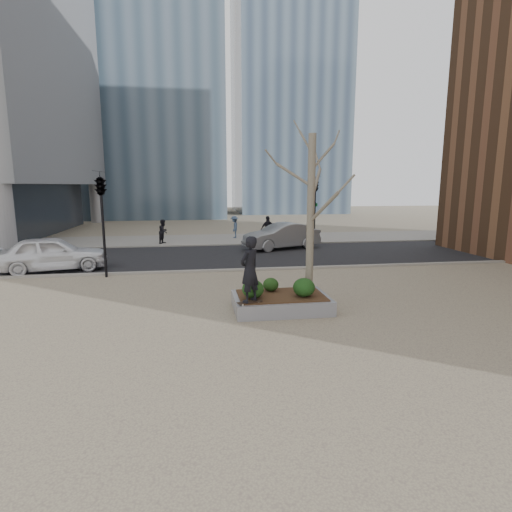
{
  "coord_description": "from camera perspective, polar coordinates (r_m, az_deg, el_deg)",
  "views": [
    {
      "loc": [
        -1.62,
        -12.0,
        3.92
      ],
      "look_at": [
        0.5,
        2.0,
        1.4
      ],
      "focal_mm": 28.0,
      "sensor_mm": 36.0,
      "label": 1
    }
  ],
  "objects": [
    {
      "name": "traffic_light_far",
      "position": [
        27.86,
        8.41,
        6.55
      ],
      "size": [
        0.6,
        2.48,
        4.5
      ],
      "primitive_type": null,
      "color": "black",
      "rests_on": "ground"
    },
    {
      "name": "sycamore_tree",
      "position": [
        12.82,
        7.89,
        9.41
      ],
      "size": [
        2.8,
        2.8,
        6.6
      ],
      "primitive_type": null,
      "color": "gray",
      "rests_on": "planter_mulch"
    },
    {
      "name": "pedestrian_a",
      "position": [
        27.69,
        -13.08,
        3.44
      ],
      "size": [
        0.88,
        0.97,
        1.62
      ],
      "primitive_type": "imported",
      "rotation": [
        0.0,
        0.0,
        1.15
      ],
      "color": "black",
      "rests_on": "far_sidewalk"
    },
    {
      "name": "planter",
      "position": [
        12.83,
        3.57,
        -6.67
      ],
      "size": [
        3.0,
        2.0,
        0.45
      ],
      "primitive_type": "cube",
      "color": "gray",
      "rests_on": "ground"
    },
    {
      "name": "street",
      "position": [
        22.4,
        -4.33,
        0.01
      ],
      "size": [
        60.0,
        8.0,
        0.02
      ],
      "primitive_type": "cube",
      "color": "black",
      "rests_on": "ground"
    },
    {
      "name": "far_sidewalk",
      "position": [
        29.31,
        -5.37,
        2.39
      ],
      "size": [
        60.0,
        6.0,
        0.02
      ],
      "primitive_type": "cube",
      "color": "gray",
      "rests_on": "ground"
    },
    {
      "name": "shrub_left",
      "position": [
        12.28,
        -0.44,
        -4.74
      ],
      "size": [
        0.67,
        0.67,
        0.57
      ],
      "primitive_type": "ellipsoid",
      "color": "#113611",
      "rests_on": "planter_mulch"
    },
    {
      "name": "pedestrian_c",
      "position": [
        27.27,
        1.72,
        3.82
      ],
      "size": [
        1.15,
        0.69,
        1.83
      ],
      "primitive_type": "imported",
      "rotation": [
        0.0,
        0.0,
        3.39
      ],
      "color": "black",
      "rests_on": "far_sidewalk"
    },
    {
      "name": "police_car",
      "position": [
        20.55,
        -27.11,
        0.31
      ],
      "size": [
        5.03,
        2.9,
        1.61
      ],
      "primitive_type": "imported",
      "rotation": [
        0.0,
        0.0,
        1.79
      ],
      "color": "white",
      "rests_on": "street"
    },
    {
      "name": "planter_mulch",
      "position": [
        12.76,
        3.58,
        -5.62
      ],
      "size": [
        2.7,
        1.7,
        0.04
      ],
      "primitive_type": "cube",
      "color": "#382314",
      "rests_on": "planter"
    },
    {
      "name": "car_third",
      "position": [
        30.93,
        29.11,
        2.8
      ],
      "size": [
        4.89,
        3.26,
        1.32
      ],
      "primitive_type": "imported",
      "rotation": [
        0.0,
        0.0,
        4.37
      ],
      "color": "slate",
      "rests_on": "street"
    },
    {
      "name": "shrub_middle",
      "position": [
        13.12,
        2.12,
        -4.09
      ],
      "size": [
        0.51,
        0.51,
        0.44
      ],
      "primitive_type": "ellipsoid",
      "color": "#153310",
      "rests_on": "planter_mulch"
    },
    {
      "name": "building_glass_a",
      "position": [
        57.28,
        -14.31,
        28.74
      ],
      "size": [
        16.0,
        16.0,
        45.0
      ],
      "primitive_type": "cube",
      "color": "slate",
      "rests_on": "ground"
    },
    {
      "name": "traffic_light_near",
      "position": [
        18.1,
        -21.0,
        4.13
      ],
      "size": [
        0.6,
        2.48,
        4.5
      ],
      "primitive_type": null,
      "color": "black",
      "rests_on": "ground"
    },
    {
      "name": "skateboarder",
      "position": [
        11.64,
        -0.92,
        -1.92
      ],
      "size": [
        0.84,
        0.82,
        1.95
      ],
      "primitive_type": "imported",
      "rotation": [
        0.0,
        0.0,
        3.88
      ],
      "color": "black",
      "rests_on": "skateboard"
    },
    {
      "name": "ground",
      "position": [
        12.73,
        -0.89,
        -7.85
      ],
      "size": [
        120.0,
        120.0,
        0.0
      ],
      "primitive_type": "plane",
      "color": "#9B9272",
      "rests_on": "ground"
    },
    {
      "name": "pedestrian_b",
      "position": [
        29.9,
        -3.09,
        4.18
      ],
      "size": [
        0.77,
        1.15,
        1.65
      ],
      "primitive_type": "imported",
      "rotation": [
        0.0,
        0.0,
        4.55
      ],
      "color": "#3C506C",
      "rests_on": "far_sidewalk"
    },
    {
      "name": "car_silver",
      "position": [
        24.77,
        3.67,
        2.87
      ],
      "size": [
        5.1,
        3.16,
        1.59
      ],
      "primitive_type": "imported",
      "rotation": [
        0.0,
        0.0,
        5.04
      ],
      "color": "gray",
      "rests_on": "street"
    },
    {
      "name": "building_glass_b",
      "position": [
        65.89,
        4.56,
        31.04
      ],
      "size": [
        15.0,
        15.0,
        55.0
      ],
      "primitive_type": "cube",
      "color": "slate",
      "rests_on": "ground"
    },
    {
      "name": "shrub_right",
      "position": [
        12.54,
        6.86,
        -4.47
      ],
      "size": [
        0.69,
        0.69,
        0.58
      ],
      "primitive_type": "ellipsoid",
      "color": "#133410",
      "rests_on": "planter_mulch"
    },
    {
      "name": "skateboard",
      "position": [
        11.89,
        -0.9,
        -6.69
      ],
      "size": [
        0.8,
        0.42,
        0.08
      ],
      "primitive_type": null,
      "rotation": [
        0.0,
        0.0,
        0.29
      ],
      "color": "black",
      "rests_on": "planter"
    }
  ]
}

